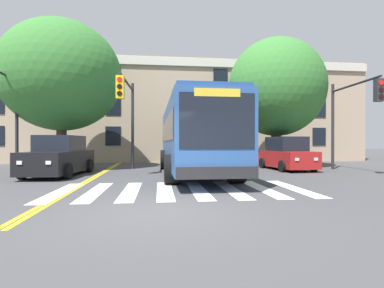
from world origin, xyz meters
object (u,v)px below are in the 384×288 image
Objects in this scene: traffic_light_near_corner at (351,108)px; street_tree_curbside_small at (61,76)px; city_bus at (192,135)px; street_tree_curbside_large at (276,88)px; car_black_near_lane at (60,157)px; traffic_light_far_corner at (1,99)px; car_red_far_lane at (286,155)px; car_silver_behind_bus at (193,151)px; traffic_light_overhead at (128,106)px.

street_tree_curbside_small is (-15.22, 3.56, 2.01)m from traffic_light_near_corner.
city_bus is 8.26m from traffic_light_near_corner.
city_bus is at bearing -148.95° from street_tree_curbside_large.
car_black_near_lane is 0.94× the size of traffic_light_far_corner.
car_red_far_lane is at bearing 5.27° from traffic_light_far_corner.
traffic_light_near_corner is (7.05, -8.69, 2.45)m from car_silver_behind_bus.
city_bus is 2.45× the size of traffic_light_near_corner.
car_black_near_lane is 0.58× the size of street_tree_curbside_large.
city_bus is 8.52m from street_tree_curbside_small.
street_tree_curbside_small is at bearing 61.31° from traffic_light_far_corner.
street_tree_curbside_large is (4.63, -4.94, 4.10)m from car_silver_behind_bus.
car_silver_behind_bus reaches higher than car_red_far_lane.
traffic_light_overhead is (5.60, 1.02, -0.12)m from traffic_light_far_corner.
traffic_light_far_corner is 3.99m from street_tree_curbside_small.
street_tree_curbside_small reaches higher than traffic_light_far_corner.
car_black_near_lane is 1.05× the size of car_silver_behind_bus.
traffic_light_near_corner is at bearing -1.48° from traffic_light_far_corner.
car_black_near_lane is at bearing -3.90° from traffic_light_far_corner.
street_tree_curbside_large is at bearing -46.85° from car_silver_behind_bus.
traffic_light_overhead is at bearing -178.05° from car_red_far_lane.
city_bus is at bearing -19.77° from traffic_light_overhead.
traffic_light_overhead is (-11.32, 1.46, 0.10)m from traffic_light_near_corner.
car_silver_behind_bus is 0.89× the size of traffic_light_far_corner.
street_tree_curbside_large is at bearing 0.85° from street_tree_curbside_small.
traffic_light_overhead is at bearing -28.39° from street_tree_curbside_small.
car_black_near_lane is at bearing -130.70° from car_silver_behind_bus.
traffic_light_near_corner is 15.76m from street_tree_curbside_small.
street_tree_curbside_small reaches higher than traffic_light_near_corner.
traffic_light_near_corner is 0.93× the size of traffic_light_far_corner.
car_silver_behind_bus is 7.92m from street_tree_curbside_large.
street_tree_curbside_large is at bearing 31.05° from city_bus.
city_bus is at bearing 177.82° from traffic_light_near_corner.
city_bus is at bearing -24.65° from street_tree_curbside_small.
traffic_light_overhead reaches higher than traffic_light_near_corner.
car_black_near_lane is 11.13m from car_silver_behind_bus.
city_bus is 2.43× the size of car_black_near_lane.
traffic_light_near_corner is 0.57× the size of street_tree_curbside_large.
car_red_far_lane is 0.48× the size of street_tree_curbside_large.
traffic_light_near_corner is 0.98× the size of traffic_light_overhead.
car_red_far_lane is (5.47, 1.44, -1.02)m from city_bus.
traffic_light_overhead reaches higher than car_silver_behind_bus.
traffic_light_overhead is (2.98, 1.20, 2.55)m from car_black_near_lane.
car_red_far_lane is 4.01m from traffic_light_near_corner.
car_silver_behind_bus reaches higher than car_black_near_lane.
car_silver_behind_bus is (7.26, 8.44, 0.00)m from car_black_near_lane.
traffic_light_near_corner reaches higher than city_bus.
car_silver_behind_bus is at bearing 49.30° from car_black_near_lane.
traffic_light_near_corner reaches higher than car_black_near_lane.
car_black_near_lane is 1.01× the size of traffic_light_near_corner.
car_red_far_lane is 0.85× the size of traffic_light_near_corner.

